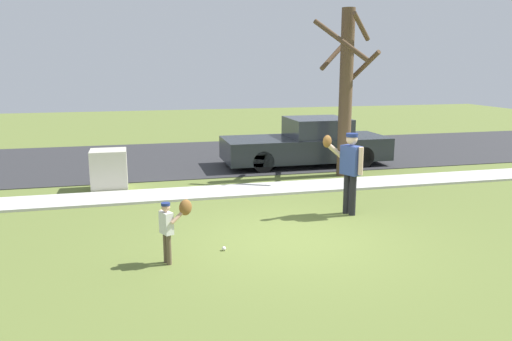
% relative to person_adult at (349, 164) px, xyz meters
% --- Properties ---
extents(ground_plane, '(48.00, 48.00, 0.00)m').
position_rel_person_adult_xyz_m(ground_plane, '(-1.60, 2.36, -1.09)').
color(ground_plane, olive).
extents(sidewalk_strip, '(36.00, 1.20, 0.06)m').
position_rel_person_adult_xyz_m(sidewalk_strip, '(-1.60, 2.46, -1.06)').
color(sidewalk_strip, beige).
rests_on(sidewalk_strip, ground).
extents(road_surface, '(36.00, 6.80, 0.02)m').
position_rel_person_adult_xyz_m(road_surface, '(-1.60, 7.46, -1.08)').
color(road_surface, '#2D2D30').
rests_on(road_surface, ground).
extents(person_adult, '(0.85, 0.57, 1.75)m').
position_rel_person_adult_xyz_m(person_adult, '(0.00, 0.00, 0.00)').
color(person_adult, black).
rests_on(person_adult, ground).
extents(person_child, '(0.55, 0.33, 1.06)m').
position_rel_person_adult_xyz_m(person_child, '(-3.85, -1.83, -0.40)').
color(person_child, brown).
rests_on(person_child, ground).
extents(baseball, '(0.07, 0.07, 0.07)m').
position_rel_person_adult_xyz_m(baseball, '(-2.95, -1.48, -1.05)').
color(baseball, white).
rests_on(baseball, ground).
extents(utility_cabinet, '(0.90, 0.80, 1.02)m').
position_rel_person_adult_xyz_m(utility_cabinet, '(-5.03, 3.52, -0.58)').
color(utility_cabinet, beige).
rests_on(utility_cabinet, ground).
extents(street_tree_near, '(1.84, 1.88, 4.67)m').
position_rel_person_adult_xyz_m(street_tree_near, '(1.48, 3.64, 1.41)').
color(street_tree_near, brown).
rests_on(street_tree_near, ground).
extents(parked_pickup_dark, '(5.20, 1.95, 1.48)m').
position_rel_person_adult_xyz_m(parked_pickup_dark, '(0.99, 5.35, -0.42)').
color(parked_pickup_dark, '#23282D').
rests_on(parked_pickup_dark, road_surface).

